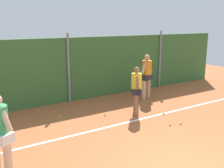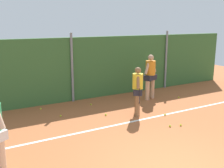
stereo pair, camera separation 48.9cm
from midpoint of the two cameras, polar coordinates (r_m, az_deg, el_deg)
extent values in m
plane|color=#A85B33|center=(7.69, 5.88, -12.02)|extent=(26.41, 26.41, 0.00)
cube|color=#386633|center=(11.21, -7.57, 3.06)|extent=(17.17, 0.25, 2.64)
cylinder|color=gray|center=(11.04, -7.25, 3.43)|extent=(0.10, 0.10, 2.84)
cylinder|color=gray|center=(13.66, 12.46, 5.08)|extent=(0.10, 0.10, 2.84)
cube|color=white|center=(8.63, 1.16, -9.03)|extent=(12.55, 0.10, 0.01)
cylinder|color=beige|center=(6.33, -20.41, -14.63)|extent=(0.18, 0.18, 0.80)
cylinder|color=#8C603D|center=(9.81, 6.78, -4.05)|extent=(0.17, 0.17, 0.76)
cylinder|color=#8C603D|center=(9.49, 6.93, -4.65)|extent=(0.17, 0.17, 0.76)
cube|color=#23232D|center=(9.52, 6.93, -1.59)|extent=(0.52, 0.58, 0.20)
cylinder|color=yellow|center=(9.43, 6.99, 0.58)|extent=(0.37, 0.37, 0.54)
sphere|color=#8C603D|center=(9.36, 7.06, 2.91)|extent=(0.22, 0.22, 0.22)
cylinder|color=#8C603D|center=(9.63, 6.90, 1.09)|extent=(0.21, 0.28, 0.52)
cylinder|color=#8C603D|center=(9.22, 7.10, 0.54)|extent=(0.21, 0.28, 0.52)
cylinder|color=black|center=(9.23, 7.39, -1.79)|extent=(0.03, 0.03, 0.28)
torus|color=#26262B|center=(9.30, 7.34, -3.40)|extent=(0.17, 0.25, 0.28)
cylinder|color=tan|center=(11.79, 9.76, -1.00)|extent=(0.19, 0.19, 0.84)
cylinder|color=tan|center=(11.48, 8.76, -1.35)|extent=(0.19, 0.19, 0.84)
cube|color=#23232D|center=(11.51, 9.36, 1.40)|extent=(0.64, 0.50, 0.22)
cylinder|color=orange|center=(11.44, 9.44, 3.43)|extent=(0.41, 0.41, 0.60)
sphere|color=tan|center=(11.38, 9.52, 5.58)|extent=(0.24, 0.24, 0.24)
cylinder|color=tan|center=(11.63, 10.07, 3.78)|extent=(0.33, 0.19, 0.57)
cylinder|color=tan|center=(11.24, 8.81, 3.51)|extent=(0.33, 0.19, 0.57)
sphere|color=#CCDB33|center=(10.74, -3.22, -4.38)|extent=(0.07, 0.07, 0.07)
sphere|color=#CCDB33|center=(10.51, -13.70, -5.14)|extent=(0.07, 0.07, 0.07)
sphere|color=#CCDB33|center=(9.81, 12.66, -6.42)|extent=(0.07, 0.07, 0.07)
sphere|color=#CCDB33|center=(9.59, -9.47, -6.73)|extent=(0.07, 0.07, 0.07)
sphere|color=#CCDB33|center=(9.00, 15.99, -8.42)|extent=(0.07, 0.07, 0.07)
sphere|color=#CCDB33|center=(8.84, 13.86, -8.70)|extent=(0.07, 0.07, 0.07)
sphere|color=#CCDB33|center=(12.14, 15.19, -2.76)|extent=(0.07, 0.07, 0.07)
sphere|color=#CCDB33|center=(9.57, 0.12, -6.59)|extent=(0.07, 0.07, 0.07)
camera|label=1|loc=(0.24, -88.40, 0.37)|focal=42.84mm
camera|label=2|loc=(0.24, 91.60, -0.37)|focal=42.84mm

